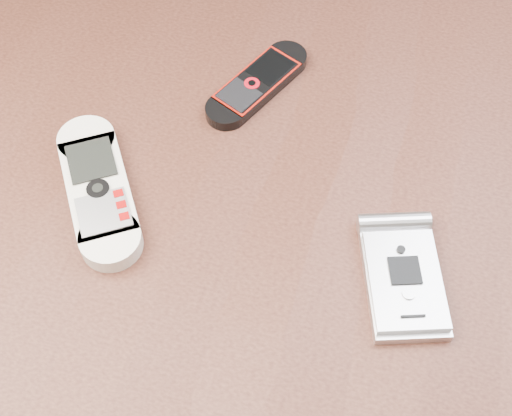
{
  "coord_description": "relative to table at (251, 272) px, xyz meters",
  "views": [
    {
      "loc": [
        0.09,
        -0.31,
        1.26
      ],
      "look_at": [
        0.01,
        0.0,
        0.76
      ],
      "focal_mm": 50.0,
      "sensor_mm": 36.0,
      "label": 1
    }
  ],
  "objects": [
    {
      "name": "table",
      "position": [
        0.0,
        0.0,
        0.0
      ],
      "size": [
        1.2,
        0.8,
        0.75
      ],
      "color": "black",
      "rests_on": "ground"
    },
    {
      "name": "nokia_white",
      "position": [
        -0.13,
        -0.01,
        0.11
      ],
      "size": [
        0.13,
        0.16,
        0.02
      ],
      "primitive_type": "cube",
      "rotation": [
        0.0,
        0.0,
        0.57
      ],
      "color": "white",
      "rests_on": "table"
    },
    {
      "name": "nokia_black_red",
      "position": [
        -0.03,
        0.14,
        0.11
      ],
      "size": [
        0.09,
        0.13,
        0.01
      ],
      "primitive_type": "cube",
      "rotation": [
        0.0,
        0.0,
        -0.45
      ],
      "color": "black",
      "rests_on": "table"
    },
    {
      "name": "motorola_razr",
      "position": [
        0.13,
        -0.03,
        0.11
      ],
      "size": [
        0.09,
        0.13,
        0.02
      ],
      "primitive_type": "cube",
      "rotation": [
        0.0,
        0.0,
        0.3
      ],
      "color": "silver",
      "rests_on": "table"
    }
  ]
}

